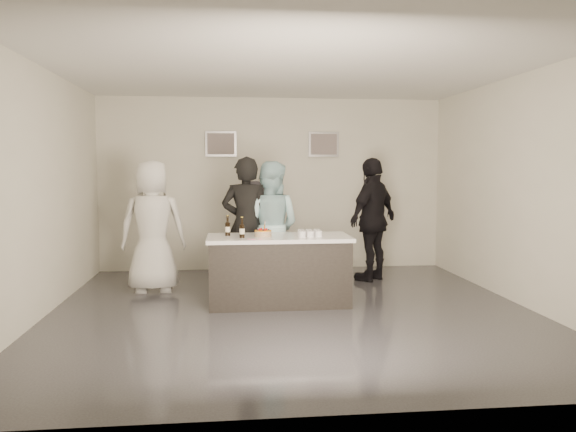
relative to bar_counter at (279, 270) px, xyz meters
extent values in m
plane|color=#3D3D42|center=(0.13, -0.38, -0.45)|extent=(6.00, 6.00, 0.00)
plane|color=white|center=(0.13, -0.38, 2.55)|extent=(6.00, 6.00, 0.00)
cube|color=silver|center=(0.13, 2.62, 1.05)|extent=(6.00, 0.04, 3.00)
cube|color=silver|center=(0.13, -3.38, 1.05)|extent=(6.00, 0.04, 3.00)
cube|color=silver|center=(-2.87, -0.38, 1.05)|extent=(0.04, 6.00, 3.00)
cube|color=silver|center=(3.13, -0.38, 1.05)|extent=(0.04, 6.00, 3.00)
cube|color=#B2B2B7|center=(-0.77, 2.59, 1.75)|extent=(0.54, 0.04, 0.44)
cube|color=#B2B2B7|center=(1.03, 2.59, 1.75)|extent=(0.54, 0.04, 0.44)
cube|color=white|center=(0.00, 0.00, 0.00)|extent=(1.86, 0.86, 0.90)
cylinder|color=orange|center=(-0.21, -0.02, 0.49)|extent=(0.22, 0.22, 0.07)
cylinder|color=black|center=(-0.66, 0.09, 0.58)|extent=(0.07, 0.07, 0.26)
cylinder|color=black|center=(-0.48, -0.16, 0.58)|extent=(0.07, 0.07, 0.26)
cube|color=#C87212|center=(0.40, -0.07, 0.49)|extent=(0.30, 0.30, 0.08)
cube|color=pink|center=(-0.28, -0.34, 0.45)|extent=(0.24, 0.08, 0.01)
imported|color=black|center=(-0.40, 0.72, 0.52)|extent=(0.79, 0.60, 1.94)
imported|color=#B6E7EE|center=(-0.05, 0.85, 0.49)|extent=(1.12, 1.01, 1.88)
imported|color=silver|center=(-1.73, 0.91, 0.50)|extent=(0.96, 0.64, 1.91)
imported|color=black|center=(1.63, 1.41, 0.52)|extent=(1.16, 1.12, 1.95)
imported|color=#2C2B32|center=(-0.26, 1.61, 0.34)|extent=(1.13, 0.81, 1.58)
camera|label=1|loc=(-0.66, -7.24, 1.34)|focal=35.00mm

